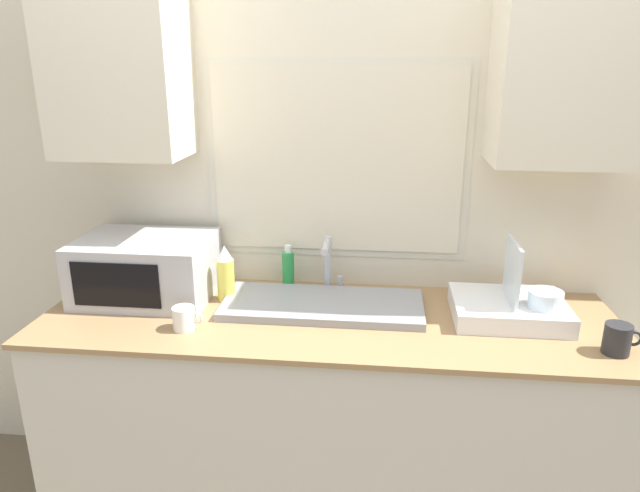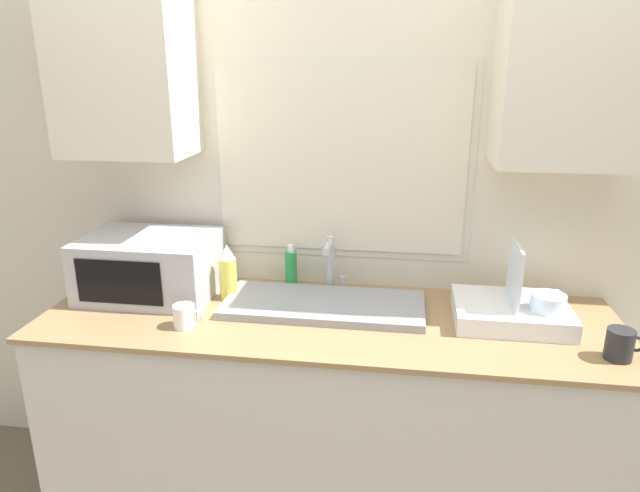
{
  "view_description": "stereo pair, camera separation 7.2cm",
  "coord_description": "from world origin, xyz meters",
  "px_view_note": "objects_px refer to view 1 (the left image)",
  "views": [
    {
      "loc": [
        0.18,
        -1.58,
        1.78
      ],
      "look_at": [
        -0.03,
        0.3,
        1.16
      ],
      "focal_mm": 32.0,
      "sensor_mm": 36.0,
      "label": 1
    },
    {
      "loc": [
        0.25,
        -1.57,
        1.78
      ],
      "look_at": [
        -0.03,
        0.3,
        1.16
      ],
      "focal_mm": 32.0,
      "sensor_mm": 36.0,
      "label": 2
    }
  ],
  "objects_px": {
    "faucet": "(328,260)",
    "spray_bottle": "(226,274)",
    "soap_bottle": "(288,269)",
    "dish_rack": "(512,306)",
    "mug_near_sink": "(184,318)",
    "microwave": "(146,268)"
  },
  "relations": [
    {
      "from": "faucet",
      "to": "microwave",
      "type": "bearing_deg",
      "value": -169.59
    },
    {
      "from": "faucet",
      "to": "dish_rack",
      "type": "distance_m",
      "value": 0.71
    },
    {
      "from": "microwave",
      "to": "mug_near_sink",
      "type": "height_order",
      "value": "microwave"
    },
    {
      "from": "microwave",
      "to": "soap_bottle",
      "type": "bearing_deg",
      "value": 15.36
    },
    {
      "from": "microwave",
      "to": "mug_near_sink",
      "type": "xyz_separation_m",
      "value": [
        0.24,
        -0.27,
        -0.08
      ]
    },
    {
      "from": "soap_bottle",
      "to": "spray_bottle",
      "type": "bearing_deg",
      "value": -146.32
    },
    {
      "from": "dish_rack",
      "to": "spray_bottle",
      "type": "relative_size",
      "value": 1.78
    },
    {
      "from": "spray_bottle",
      "to": "dish_rack",
      "type": "bearing_deg",
      "value": -2.97
    },
    {
      "from": "faucet",
      "to": "spray_bottle",
      "type": "xyz_separation_m",
      "value": [
        -0.39,
        -0.13,
        -0.03
      ]
    },
    {
      "from": "microwave",
      "to": "soap_bottle",
      "type": "distance_m",
      "value": 0.56
    },
    {
      "from": "mug_near_sink",
      "to": "dish_rack",
      "type": "bearing_deg",
      "value": 10.54
    },
    {
      "from": "spray_bottle",
      "to": "soap_bottle",
      "type": "distance_m",
      "value": 0.27
    },
    {
      "from": "microwave",
      "to": "soap_bottle",
      "type": "relative_size",
      "value": 2.74
    },
    {
      "from": "faucet",
      "to": "spray_bottle",
      "type": "relative_size",
      "value": 1.01
    },
    {
      "from": "microwave",
      "to": "mug_near_sink",
      "type": "bearing_deg",
      "value": -48.06
    },
    {
      "from": "faucet",
      "to": "mug_near_sink",
      "type": "xyz_separation_m",
      "value": [
        -0.47,
        -0.4,
        -0.09
      ]
    },
    {
      "from": "faucet",
      "to": "dish_rack",
      "type": "height_order",
      "value": "dish_rack"
    },
    {
      "from": "soap_bottle",
      "to": "dish_rack",
      "type": "bearing_deg",
      "value": -13.43
    },
    {
      "from": "faucet",
      "to": "dish_rack",
      "type": "xyz_separation_m",
      "value": [
        0.68,
        -0.18,
        -0.08
      ]
    },
    {
      "from": "faucet",
      "to": "spray_bottle",
      "type": "height_order",
      "value": "faucet"
    },
    {
      "from": "microwave",
      "to": "dish_rack",
      "type": "height_order",
      "value": "dish_rack"
    },
    {
      "from": "spray_bottle",
      "to": "faucet",
      "type": "bearing_deg",
      "value": 18.38
    }
  ]
}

